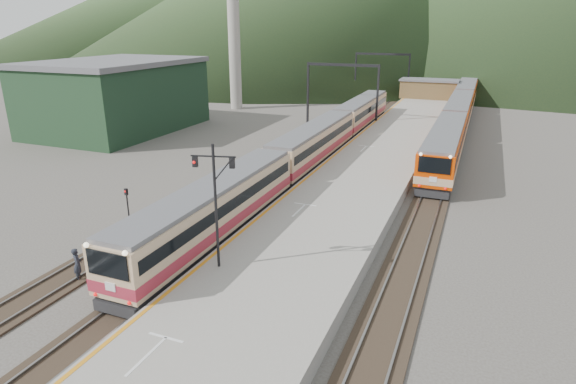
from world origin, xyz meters
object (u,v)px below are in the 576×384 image
at_px(main_train, 314,146).
at_px(signal_mast, 215,194).
at_px(second_train, 459,113).
at_px(worker, 78,264).

bearing_deg(main_train, signal_mast, -83.09).
xyz_separation_m(main_train, signal_mast, (2.77, -22.81, 3.06)).
bearing_deg(second_train, main_train, -116.40).
bearing_deg(signal_mast, second_train, 79.24).
height_order(main_train, signal_mast, signal_mast).
height_order(signal_mast, worker, signal_mast).
bearing_deg(second_train, signal_mast, -100.76).
relative_size(main_train, worker, 30.12).
bearing_deg(second_train, worker, -107.98).
bearing_deg(worker, main_train, -56.26).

